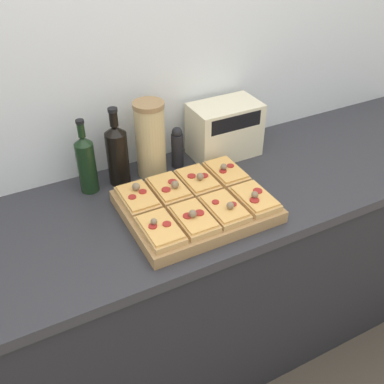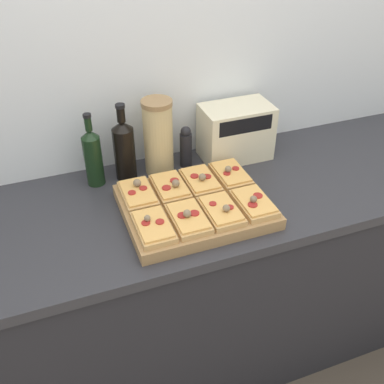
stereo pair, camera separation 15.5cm
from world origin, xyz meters
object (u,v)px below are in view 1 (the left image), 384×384
at_px(cutting_board, 196,206).
at_px(wine_bottle, 117,153).
at_px(olive_oil_bottle, 86,163).
at_px(grain_jar_tall, 150,139).
at_px(toaster_oven, 225,130).
at_px(pepper_mill, 177,147).

xyz_separation_m(cutting_board, wine_bottle, (-0.17, 0.30, 0.10)).
relative_size(olive_oil_bottle, grain_jar_tall, 0.96).
xyz_separation_m(olive_oil_bottle, grain_jar_tall, (0.25, 0.00, 0.03)).
xyz_separation_m(olive_oil_bottle, wine_bottle, (0.12, 0.00, 0.01)).
distance_m(cutting_board, wine_bottle, 0.36).
bearing_deg(toaster_oven, cutting_board, -134.33).
bearing_deg(wine_bottle, olive_oil_bottle, -180.00).
xyz_separation_m(wine_bottle, pepper_mill, (0.24, 0.00, -0.04)).
distance_m(olive_oil_bottle, toaster_oven, 0.58).
relative_size(cutting_board, olive_oil_bottle, 1.71).
xyz_separation_m(cutting_board, olive_oil_bottle, (-0.29, 0.30, 0.10)).
relative_size(cutting_board, grain_jar_tall, 1.65).
distance_m(wine_bottle, grain_jar_tall, 0.14).
bearing_deg(olive_oil_bottle, toaster_oven, -0.25).
distance_m(grain_jar_tall, pepper_mill, 0.13).
bearing_deg(cutting_board, olive_oil_bottle, 134.05).
bearing_deg(cutting_board, wine_bottle, 119.70).
relative_size(olive_oil_bottle, toaster_oven, 0.95).
relative_size(pepper_mill, toaster_oven, 0.57).
bearing_deg(pepper_mill, olive_oil_bottle, -180.00).
relative_size(wine_bottle, grain_jar_tall, 1.02).
height_order(wine_bottle, pepper_mill, wine_bottle).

